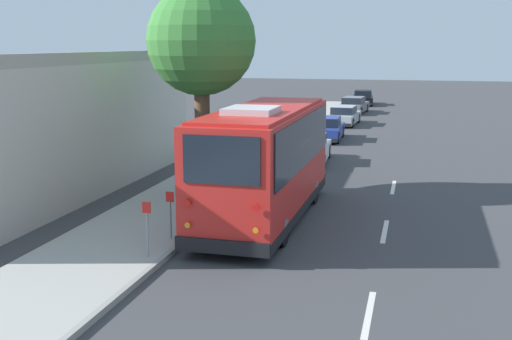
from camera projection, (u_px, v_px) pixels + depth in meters
name	position (u px, v px, depth m)	size (l,w,h in m)	color
ground_plane	(268.00, 218.00, 20.11)	(160.00, 160.00, 0.00)	#3D3D3F
sidewalk_slab	(168.00, 209.00, 20.90)	(80.00, 3.36, 0.15)	#A3A099
curb_strip	(220.00, 212.00, 20.48)	(80.00, 0.14, 0.15)	gray
shuttle_bus	(265.00, 158.00, 19.46)	(8.71, 2.66, 3.64)	red
parked_sedan_white	(309.00, 149.00, 29.37)	(4.52, 1.90, 1.29)	silver
parked_sedan_blue	(326.00, 129.00, 36.24)	(4.23, 1.79, 1.31)	navy
parked_sedan_silver	(344.00, 116.00, 43.13)	(4.68, 1.92, 1.26)	#A8AAAF
parked_sedan_gray	(354.00, 105.00, 50.35)	(4.67, 2.12, 1.27)	slate
parked_sedan_black	(363.00, 98.00, 57.15)	(4.63, 2.06, 1.29)	black
street_tree	(202.00, 34.00, 22.29)	(3.81, 3.81, 7.79)	brown
sign_post_near	(147.00, 229.00, 15.83)	(0.06, 0.22, 1.40)	gray
sign_post_far	(170.00, 215.00, 17.30)	(0.06, 0.22, 1.31)	gray
building_backdrop	(1.00, 126.00, 23.83)	(16.43, 8.60, 5.09)	beige
lane_stripe_behind	(369.00, 314.00, 12.94)	(2.40, 0.14, 0.01)	silver
lane_stripe_mid	(385.00, 231.00, 18.65)	(2.40, 0.14, 0.01)	silver
lane_stripe_ahead	(393.00, 187.00, 24.35)	(2.40, 0.14, 0.01)	silver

